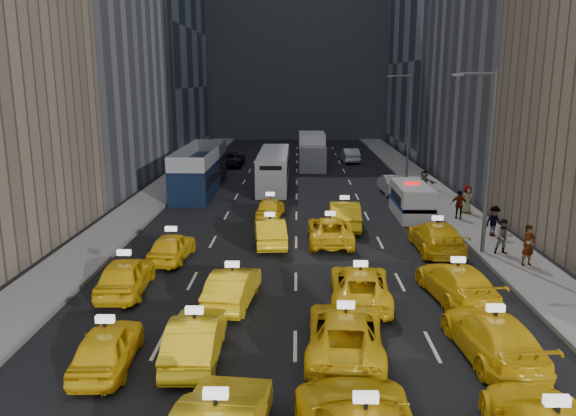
% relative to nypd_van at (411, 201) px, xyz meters
% --- Properties ---
extents(ground, '(160.00, 160.00, 0.00)m').
position_rel_nypd_van_xyz_m(ground, '(-7.30, -19.99, -1.01)').
color(ground, black).
rests_on(ground, ground).
extents(sidewalk_west, '(3.00, 90.00, 0.15)m').
position_rel_nypd_van_xyz_m(sidewalk_west, '(-17.80, 5.01, -0.93)').
color(sidewalk_west, gray).
rests_on(sidewalk_west, ground).
extents(sidewalk_east, '(3.00, 90.00, 0.15)m').
position_rel_nypd_van_xyz_m(sidewalk_east, '(3.20, 5.01, -0.93)').
color(sidewalk_east, gray).
rests_on(sidewalk_east, ground).
extents(curb_west, '(0.15, 90.00, 0.18)m').
position_rel_nypd_van_xyz_m(curb_west, '(-16.35, 5.01, -0.92)').
color(curb_west, slate).
rests_on(curb_west, ground).
extents(curb_east, '(0.15, 90.00, 0.18)m').
position_rel_nypd_van_xyz_m(curb_east, '(1.75, 5.01, -0.92)').
color(curb_east, slate).
rests_on(curb_east, ground).
extents(streetlight_near, '(2.15, 0.22, 9.00)m').
position_rel_nypd_van_xyz_m(streetlight_near, '(1.88, -7.99, 3.91)').
color(streetlight_near, '#595B60').
rests_on(streetlight_near, ground).
extents(streetlight_far, '(2.15, 0.22, 9.00)m').
position_rel_nypd_van_xyz_m(streetlight_far, '(1.88, 12.01, 3.91)').
color(streetlight_far, '#595B60').
rests_on(streetlight_far, ground).
extents(taxi_4, '(1.80, 4.02, 1.34)m').
position_rel_nypd_van_xyz_m(taxi_4, '(-12.99, -19.47, -0.34)').
color(taxi_4, yellow).
rests_on(taxi_4, ground).
extents(taxi_5, '(1.60, 4.35, 1.42)m').
position_rel_nypd_van_xyz_m(taxi_5, '(-10.40, -18.94, -0.30)').
color(taxi_5, yellow).
rests_on(taxi_5, ground).
extents(taxi_6, '(2.74, 5.29, 1.42)m').
position_rel_nypd_van_xyz_m(taxi_6, '(-5.71, -18.46, -0.29)').
color(taxi_6, yellow).
rests_on(taxi_6, ground).
extents(taxi_7, '(2.39, 5.11, 1.44)m').
position_rel_nypd_van_xyz_m(taxi_7, '(-1.11, -18.67, -0.29)').
color(taxi_7, yellow).
rests_on(taxi_7, ground).
extents(taxi_8, '(1.98, 4.46, 1.49)m').
position_rel_nypd_van_xyz_m(taxi_8, '(-14.26, -13.37, -0.26)').
color(taxi_8, yellow).
rests_on(taxi_8, ground).
extents(taxi_9, '(1.97, 4.39, 1.40)m').
position_rel_nypd_van_xyz_m(taxi_9, '(-9.74, -14.50, -0.31)').
color(taxi_9, yellow).
rests_on(taxi_9, ground).
extents(taxi_10, '(2.56, 5.02, 1.36)m').
position_rel_nypd_van_xyz_m(taxi_10, '(-4.79, -14.22, -0.33)').
color(taxi_10, yellow).
rests_on(taxi_10, ground).
extents(taxi_11, '(2.66, 5.19, 1.44)m').
position_rel_nypd_van_xyz_m(taxi_11, '(-0.94, -13.90, -0.29)').
color(taxi_11, yellow).
rests_on(taxi_11, ground).
extents(taxi_12, '(1.88, 4.08, 1.36)m').
position_rel_nypd_van_xyz_m(taxi_12, '(-13.29, -9.16, -0.33)').
color(taxi_12, yellow).
rests_on(taxi_12, ground).
extents(taxi_13, '(1.99, 4.53, 1.45)m').
position_rel_nypd_van_xyz_m(taxi_13, '(-8.68, -6.52, -0.28)').
color(taxi_13, yellow).
rests_on(taxi_13, ground).
extents(taxi_14, '(2.30, 4.99, 1.39)m').
position_rel_nypd_van_xyz_m(taxi_14, '(-5.50, -6.02, -0.31)').
color(taxi_14, yellow).
rests_on(taxi_14, ground).
extents(taxi_15, '(2.17, 5.26, 1.52)m').
position_rel_nypd_van_xyz_m(taxi_15, '(-0.19, -7.51, -0.24)').
color(taxi_15, yellow).
rests_on(taxi_15, ground).
extents(taxi_16, '(1.86, 4.02, 1.33)m').
position_rel_nypd_van_xyz_m(taxi_16, '(-8.95, -0.66, -0.34)').
color(taxi_16, yellow).
rests_on(taxi_16, ground).
extents(taxi_17, '(1.84, 4.93, 1.61)m').
position_rel_nypd_van_xyz_m(taxi_17, '(-4.49, -2.96, -0.20)').
color(taxi_17, yellow).
rests_on(taxi_17, ground).
extents(nypd_van, '(2.43, 5.33, 2.23)m').
position_rel_nypd_van_xyz_m(nypd_van, '(0.00, 0.00, 0.00)').
color(nypd_van, silver).
rests_on(nypd_van, ground).
extents(double_decker, '(3.64, 11.83, 3.39)m').
position_rel_nypd_van_xyz_m(double_decker, '(-14.80, 7.96, 0.67)').
color(double_decker, black).
rests_on(double_decker, ground).
extents(city_bus, '(3.28, 11.13, 2.83)m').
position_rel_nypd_van_xyz_m(city_bus, '(-9.17, 10.26, 0.39)').
color(city_bus, silver).
rests_on(city_bus, ground).
extents(box_truck, '(3.32, 7.56, 3.35)m').
position_rel_nypd_van_xyz_m(box_truck, '(-5.82, 19.89, 0.64)').
color(box_truck, silver).
rests_on(box_truck, ground).
extents(misc_car_0, '(1.78, 4.56, 1.48)m').
position_rel_nypd_van_xyz_m(misc_car_0, '(0.01, 7.23, -0.27)').
color(misc_car_0, '#A7A9AF').
rests_on(misc_car_0, ground).
extents(misc_car_1, '(2.44, 5.21, 1.44)m').
position_rel_nypd_van_xyz_m(misc_car_1, '(-13.90, 20.93, -0.29)').
color(misc_car_1, black).
rests_on(misc_car_1, ground).
extents(misc_car_2, '(2.46, 5.05, 1.42)m').
position_rel_nypd_van_xyz_m(misc_car_2, '(-5.34, 26.73, -0.30)').
color(misc_car_2, gray).
rests_on(misc_car_2, ground).
extents(misc_car_3, '(2.51, 5.06, 1.66)m').
position_rel_nypd_van_xyz_m(misc_car_3, '(-9.78, 24.67, -0.18)').
color(misc_car_3, black).
rests_on(misc_car_3, ground).
extents(misc_car_4, '(1.76, 4.57, 1.48)m').
position_rel_nypd_van_xyz_m(misc_car_4, '(-1.71, 23.85, -0.26)').
color(misc_car_4, '#ACAEB4').
rests_on(misc_car_4, ground).
extents(pedestrian_0, '(0.81, 0.67, 1.92)m').
position_rel_nypd_van_xyz_m(pedestrian_0, '(3.37, -10.08, 0.10)').
color(pedestrian_0, gray).
rests_on(pedestrian_0, sidewalk_east).
extents(pedestrian_1, '(0.87, 0.50, 1.75)m').
position_rel_nypd_van_xyz_m(pedestrian_1, '(2.87, -8.35, 0.02)').
color(pedestrian_1, gray).
rests_on(pedestrian_1, sidewalk_east).
extents(pedestrian_2, '(1.17, 0.83, 1.67)m').
position_rel_nypd_van_xyz_m(pedestrian_2, '(3.51, -5.12, -0.02)').
color(pedestrian_2, gray).
rests_on(pedestrian_2, sidewalk_east).
extents(pedestrian_3, '(1.11, 0.79, 1.74)m').
position_rel_nypd_van_xyz_m(pedestrian_3, '(2.70, -1.13, 0.01)').
color(pedestrian_3, gray).
rests_on(pedestrian_3, sidewalk_east).
extents(pedestrian_4, '(0.96, 0.66, 1.80)m').
position_rel_nypd_van_xyz_m(pedestrian_4, '(3.64, 0.33, 0.04)').
color(pedestrian_4, gray).
rests_on(pedestrian_4, sidewalk_east).
extents(pedestrian_5, '(1.76, 0.62, 1.87)m').
position_rel_nypd_van_xyz_m(pedestrian_5, '(2.05, 5.75, 0.08)').
color(pedestrian_5, gray).
rests_on(pedestrian_5, sidewalk_east).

